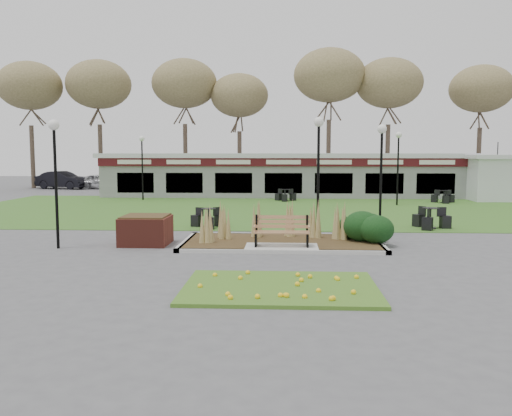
{
  "coord_description": "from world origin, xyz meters",
  "views": [
    {
      "loc": [
        0.08,
        -16.13,
        2.98
      ],
      "look_at": [
        -0.88,
        2.0,
        1.1
      ],
      "focal_mm": 38.0,
      "sensor_mm": 36.0,
      "label": 1
    }
  ],
  "objects_px": {
    "lamp_post_near_left": "(319,150)",
    "bistro_set_a": "(209,221)",
    "lamp_post_far_right": "(398,152)",
    "lamp_post_mid_right": "(381,155)",
    "patio_umbrella": "(497,175)",
    "bistro_set_d": "(444,199)",
    "food_pavilion": "(283,175)",
    "lamp_post_far_left": "(142,153)",
    "bistro_set_b": "(285,197)",
    "brick_planter": "(146,230)",
    "lamp_post_mid_left": "(55,155)",
    "car_silver": "(101,181)",
    "bistro_set_c": "(430,221)",
    "car_black": "(63,180)",
    "park_bench": "(282,231)",
    "service_hut": "(502,177)"
  },
  "relations": [
    {
      "from": "food_pavilion",
      "to": "car_black",
      "type": "xyz_separation_m",
      "value": [
        -17.99,
        7.04,
        -0.76
      ]
    },
    {
      "from": "bistro_set_c",
      "to": "patio_umbrella",
      "type": "distance_m",
      "value": 14.89
    },
    {
      "from": "lamp_post_far_right",
      "to": "bistro_set_a",
      "type": "xyz_separation_m",
      "value": [
        -9.31,
        -9.47,
        -2.72
      ]
    },
    {
      "from": "service_hut",
      "to": "bistro_set_d",
      "type": "height_order",
      "value": "service_hut"
    },
    {
      "from": "lamp_post_far_left",
      "to": "lamp_post_mid_right",
      "type": "bearing_deg",
      "value": -48.51
    },
    {
      "from": "service_hut",
      "to": "food_pavilion",
      "type": "bearing_deg",
      "value": 171.73
    },
    {
      "from": "brick_planter",
      "to": "patio_umbrella",
      "type": "relative_size",
      "value": 0.59
    },
    {
      "from": "lamp_post_near_left",
      "to": "brick_planter",
      "type": "bearing_deg",
      "value": -158.81
    },
    {
      "from": "lamp_post_near_left",
      "to": "bistro_set_a",
      "type": "height_order",
      "value": "lamp_post_near_left"
    },
    {
      "from": "lamp_post_near_left",
      "to": "lamp_post_mid_right",
      "type": "distance_m",
      "value": 2.22
    },
    {
      "from": "brick_planter",
      "to": "food_pavilion",
      "type": "xyz_separation_m",
      "value": [
        4.4,
        18.96,
        1.0
      ]
    },
    {
      "from": "bistro_set_b",
      "to": "patio_umbrella",
      "type": "distance_m",
      "value": 13.14
    },
    {
      "from": "food_pavilion",
      "to": "lamp_post_far_right",
      "type": "relative_size",
      "value": 6.0
    },
    {
      "from": "lamp_post_mid_right",
      "to": "bistro_set_b",
      "type": "height_order",
      "value": "lamp_post_mid_right"
    },
    {
      "from": "lamp_post_mid_left",
      "to": "lamp_post_far_right",
      "type": "xyz_separation_m",
      "value": [
        13.32,
        14.35,
        0.1
      ]
    },
    {
      "from": "food_pavilion",
      "to": "lamp_post_mid_left",
      "type": "relative_size",
      "value": 6.2
    },
    {
      "from": "lamp_post_mid_right",
      "to": "lamp_post_far_left",
      "type": "xyz_separation_m",
      "value": [
        -12.21,
        13.8,
        0.01
      ]
    },
    {
      "from": "bistro_set_b",
      "to": "bistro_set_c",
      "type": "relative_size",
      "value": 0.88
    },
    {
      "from": "patio_umbrella",
      "to": "bistro_set_d",
      "type": "bearing_deg",
      "value": -152.07
    },
    {
      "from": "food_pavilion",
      "to": "patio_umbrella",
      "type": "xyz_separation_m",
      "value": [
        13.14,
        -1.96,
        0.11
      ]
    },
    {
      "from": "patio_umbrella",
      "to": "food_pavilion",
      "type": "bearing_deg",
      "value": 171.5
    },
    {
      "from": "bistro_set_a",
      "to": "car_black",
      "type": "distance_m",
      "value": 26.67
    },
    {
      "from": "bistro_set_c",
      "to": "service_hut",
      "type": "bearing_deg",
      "value": 59.02
    },
    {
      "from": "lamp_post_far_right",
      "to": "lamp_post_far_left",
      "type": "bearing_deg",
      "value": 170.51
    },
    {
      "from": "bistro_set_c",
      "to": "car_black",
      "type": "bearing_deg",
      "value": 137.36
    },
    {
      "from": "bistro_set_c",
      "to": "lamp_post_far_left",
      "type": "bearing_deg",
      "value": 140.66
    },
    {
      "from": "brick_planter",
      "to": "lamp_post_mid_left",
      "type": "bearing_deg",
      "value": -160.96
    },
    {
      "from": "lamp_post_near_left",
      "to": "bistro_set_a",
      "type": "xyz_separation_m",
      "value": [
        -4.2,
        1.8,
        -2.8
      ]
    },
    {
      "from": "lamp_post_mid_right",
      "to": "car_silver",
      "type": "xyz_separation_m",
      "value": [
        -18.25,
        23.8,
        -2.26
      ]
    },
    {
      "from": "bistro_set_d",
      "to": "car_silver",
      "type": "xyz_separation_m",
      "value": [
        -24.17,
        10.98,
        0.36
      ]
    },
    {
      "from": "lamp_post_far_right",
      "to": "lamp_post_mid_right",
      "type": "bearing_deg",
      "value": -104.44
    },
    {
      "from": "lamp_post_far_left",
      "to": "bistro_set_c",
      "type": "bearing_deg",
      "value": -39.34
    },
    {
      "from": "lamp_post_near_left",
      "to": "bistro_set_d",
      "type": "relative_size",
      "value": 3.07
    },
    {
      "from": "lamp_post_mid_right",
      "to": "patio_umbrella",
      "type": "relative_size",
      "value": 1.56
    },
    {
      "from": "bistro_set_c",
      "to": "patio_umbrella",
      "type": "xyz_separation_m",
      "value": [
        7.37,
        12.88,
        1.29
      ]
    },
    {
      "from": "brick_planter",
      "to": "lamp_post_far_right",
      "type": "xyz_separation_m",
      "value": [
        10.78,
        13.47,
        2.51
      ]
    },
    {
      "from": "lamp_post_mid_right",
      "to": "lamp_post_far_left",
      "type": "bearing_deg",
      "value": 131.49
    },
    {
      "from": "service_hut",
      "to": "lamp_post_mid_right",
      "type": "distance_m",
      "value": 17.93
    },
    {
      "from": "bistro_set_d",
      "to": "food_pavilion",
      "type": "bearing_deg",
      "value": 157.24
    },
    {
      "from": "bistro_set_b",
      "to": "patio_umbrella",
      "type": "height_order",
      "value": "patio_umbrella"
    },
    {
      "from": "lamp_post_far_right",
      "to": "patio_umbrella",
      "type": "xyz_separation_m",
      "value": [
        6.76,
        3.53,
        -1.41
      ]
    },
    {
      "from": "food_pavilion",
      "to": "lamp_post_far_right",
      "type": "height_order",
      "value": "lamp_post_far_right"
    },
    {
      "from": "lamp_post_near_left",
      "to": "lamp_post_far_right",
      "type": "distance_m",
      "value": 12.38
    },
    {
      "from": "brick_planter",
      "to": "lamp_post_near_left",
      "type": "distance_m",
      "value": 6.62
    },
    {
      "from": "lamp_post_far_right",
      "to": "food_pavilion",
      "type": "bearing_deg",
      "value": 139.31
    },
    {
      "from": "food_pavilion",
      "to": "car_black",
      "type": "height_order",
      "value": "food_pavilion"
    },
    {
      "from": "brick_planter",
      "to": "lamp_post_mid_right",
      "type": "xyz_separation_m",
      "value": [
        7.88,
        2.2,
        2.4
      ]
    },
    {
      "from": "service_hut",
      "to": "patio_umbrella",
      "type": "distance_m",
      "value": 0.38
    },
    {
      "from": "park_bench",
      "to": "brick_planter",
      "type": "bearing_deg",
      "value": 170.31
    },
    {
      "from": "lamp_post_near_left",
      "to": "bistro_set_c",
      "type": "height_order",
      "value": "lamp_post_near_left"
    }
  ]
}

